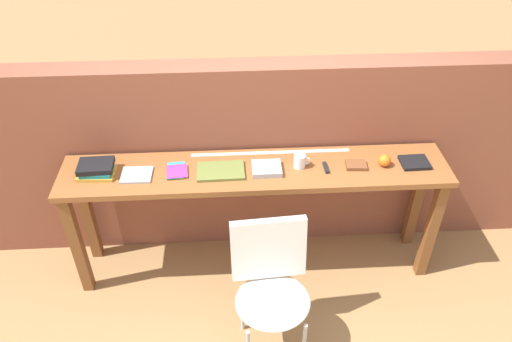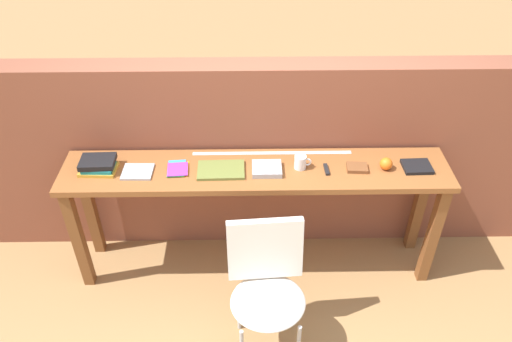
{
  "view_description": "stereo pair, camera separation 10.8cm",
  "coord_description": "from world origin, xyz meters",
  "px_view_note": "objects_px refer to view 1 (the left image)",
  "views": [
    {
      "loc": [
        -0.15,
        -2.24,
        2.81
      ],
      "look_at": [
        0.0,
        0.25,
        0.9
      ],
      "focal_mm": 35.0,
      "sensor_mm": 36.0,
      "label": 1
    },
    {
      "loc": [
        -0.04,
        -2.24,
        2.81
      ],
      "look_at": [
        0.0,
        0.25,
        0.9
      ],
      "focal_mm": 35.0,
      "sensor_mm": 36.0,
      "label": 2
    }
  ],
  "objects_px": {
    "magazine_cycling": "(137,175)",
    "leather_journal_brown": "(356,165)",
    "sports_ball_small": "(384,160)",
    "book_stack_leftmost": "(96,169)",
    "pamphlet_pile_colourful": "(177,171)",
    "book_repair_rightmost": "(415,162)",
    "mug": "(300,161)",
    "multitool_folded": "(326,168)",
    "book_open_centre": "(221,171)",
    "chair_white_moulded": "(271,283)"
  },
  "relations": [
    {
      "from": "magazine_cycling",
      "to": "multitool_folded",
      "type": "relative_size",
      "value": 1.73
    },
    {
      "from": "book_stack_leftmost",
      "to": "leather_journal_brown",
      "type": "height_order",
      "value": "book_stack_leftmost"
    },
    {
      "from": "sports_ball_small",
      "to": "chair_white_moulded",
      "type": "bearing_deg",
      "value": -140.91
    },
    {
      "from": "pamphlet_pile_colourful",
      "to": "multitool_folded",
      "type": "height_order",
      "value": "multitool_folded"
    },
    {
      "from": "magazine_cycling",
      "to": "leather_journal_brown",
      "type": "height_order",
      "value": "leather_journal_brown"
    },
    {
      "from": "magazine_cycling",
      "to": "multitool_folded",
      "type": "height_order",
      "value": "multitool_folded"
    },
    {
      "from": "chair_white_moulded",
      "to": "pamphlet_pile_colourful",
      "type": "bearing_deg",
      "value": 130.84
    },
    {
      "from": "mug",
      "to": "book_repair_rightmost",
      "type": "xyz_separation_m",
      "value": [
        0.75,
        -0.02,
        -0.03
      ]
    },
    {
      "from": "pamphlet_pile_colourful",
      "to": "magazine_cycling",
      "type": "bearing_deg",
      "value": -173.94
    },
    {
      "from": "book_open_centre",
      "to": "mug",
      "type": "xyz_separation_m",
      "value": [
        0.51,
        0.03,
        0.04
      ]
    },
    {
      "from": "chair_white_moulded",
      "to": "book_open_centre",
      "type": "distance_m",
      "value": 0.77
    },
    {
      "from": "magazine_cycling",
      "to": "book_open_centre",
      "type": "height_order",
      "value": "book_open_centre"
    },
    {
      "from": "magazine_cycling",
      "to": "sports_ball_small",
      "type": "height_order",
      "value": "sports_ball_small"
    },
    {
      "from": "chair_white_moulded",
      "to": "book_repair_rightmost",
      "type": "distance_m",
      "value": 1.22
    },
    {
      "from": "pamphlet_pile_colourful",
      "to": "mug",
      "type": "relative_size",
      "value": 1.65
    },
    {
      "from": "pamphlet_pile_colourful",
      "to": "book_open_centre",
      "type": "bearing_deg",
      "value": -4.38
    },
    {
      "from": "magazine_cycling",
      "to": "pamphlet_pile_colourful",
      "type": "distance_m",
      "value": 0.25
    },
    {
      "from": "book_stack_leftmost",
      "to": "book_repair_rightmost",
      "type": "bearing_deg",
      "value": -0.26
    },
    {
      "from": "sports_ball_small",
      "to": "book_repair_rightmost",
      "type": "height_order",
      "value": "sports_ball_small"
    },
    {
      "from": "book_stack_leftmost",
      "to": "leather_journal_brown",
      "type": "xyz_separation_m",
      "value": [
        1.65,
        -0.01,
        -0.03
      ]
    },
    {
      "from": "magazine_cycling",
      "to": "mug",
      "type": "xyz_separation_m",
      "value": [
        1.04,
        0.03,
        0.04
      ]
    },
    {
      "from": "book_stack_leftmost",
      "to": "leather_journal_brown",
      "type": "bearing_deg",
      "value": -0.52
    },
    {
      "from": "chair_white_moulded",
      "to": "sports_ball_small",
      "type": "height_order",
      "value": "sports_ball_small"
    },
    {
      "from": "book_repair_rightmost",
      "to": "pamphlet_pile_colourful",
      "type": "bearing_deg",
      "value": 178.07
    },
    {
      "from": "mug",
      "to": "sports_ball_small",
      "type": "relative_size",
      "value": 1.36
    },
    {
      "from": "book_open_centre",
      "to": "mug",
      "type": "height_order",
      "value": "mug"
    },
    {
      "from": "mug",
      "to": "book_repair_rightmost",
      "type": "bearing_deg",
      "value": -1.2
    },
    {
      "from": "book_stack_leftmost",
      "to": "pamphlet_pile_colourful",
      "type": "xyz_separation_m",
      "value": [
        0.5,
        -0.0,
        -0.03
      ]
    },
    {
      "from": "book_stack_leftmost",
      "to": "sports_ball_small",
      "type": "height_order",
      "value": "same"
    },
    {
      "from": "leather_journal_brown",
      "to": "book_repair_rightmost",
      "type": "bearing_deg",
      "value": 5.12
    },
    {
      "from": "multitool_folded",
      "to": "pamphlet_pile_colourful",
      "type": "bearing_deg",
      "value": 178.59
    },
    {
      "from": "pamphlet_pile_colourful",
      "to": "book_repair_rightmost",
      "type": "distance_m",
      "value": 1.53
    },
    {
      "from": "chair_white_moulded",
      "to": "mug",
      "type": "relative_size",
      "value": 8.1
    },
    {
      "from": "magazine_cycling",
      "to": "book_repair_rightmost",
      "type": "height_order",
      "value": "book_repair_rightmost"
    },
    {
      "from": "book_stack_leftmost",
      "to": "book_repair_rightmost",
      "type": "distance_m",
      "value": 2.03
    },
    {
      "from": "book_open_centre",
      "to": "leather_journal_brown",
      "type": "distance_m",
      "value": 0.87
    },
    {
      "from": "leather_journal_brown",
      "to": "book_repair_rightmost",
      "type": "height_order",
      "value": "leather_journal_brown"
    },
    {
      "from": "leather_journal_brown",
      "to": "sports_ball_small",
      "type": "relative_size",
      "value": 1.6
    },
    {
      "from": "chair_white_moulded",
      "to": "pamphlet_pile_colourful",
      "type": "relative_size",
      "value": 4.91
    },
    {
      "from": "multitool_folded",
      "to": "mug",
      "type": "bearing_deg",
      "value": 169.21
    },
    {
      "from": "mug",
      "to": "multitool_folded",
      "type": "distance_m",
      "value": 0.17
    },
    {
      "from": "magazine_cycling",
      "to": "leather_journal_brown",
      "type": "distance_m",
      "value": 1.4
    },
    {
      "from": "chair_white_moulded",
      "to": "pamphlet_pile_colourful",
      "type": "xyz_separation_m",
      "value": [
        -0.55,
        0.64,
        0.36
      ]
    },
    {
      "from": "magazine_cycling",
      "to": "book_open_centre",
      "type": "relative_size",
      "value": 0.64
    },
    {
      "from": "pamphlet_pile_colourful",
      "to": "book_open_centre",
      "type": "xyz_separation_m",
      "value": [
        0.28,
        -0.02,
        0.0
      ]
    },
    {
      "from": "magazine_cycling",
      "to": "book_repair_rightmost",
      "type": "relative_size",
      "value": 1.06
    },
    {
      "from": "chair_white_moulded",
      "to": "book_stack_leftmost",
      "type": "bearing_deg",
      "value": 148.59
    },
    {
      "from": "multitool_folded",
      "to": "leather_journal_brown",
      "type": "xyz_separation_m",
      "value": [
        0.2,
        0.01,
        0.0
      ]
    },
    {
      "from": "multitool_folded",
      "to": "sports_ball_small",
      "type": "xyz_separation_m",
      "value": [
        0.38,
        0.01,
        0.03
      ]
    },
    {
      "from": "book_open_centre",
      "to": "magazine_cycling",
      "type": "bearing_deg",
      "value": 179.47
    }
  ]
}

